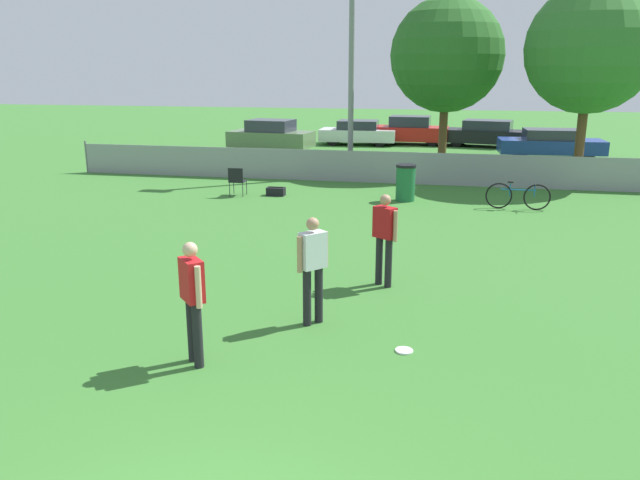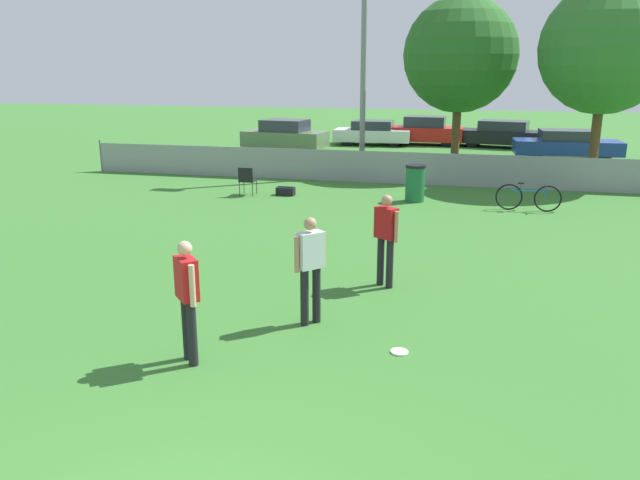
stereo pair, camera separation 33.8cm
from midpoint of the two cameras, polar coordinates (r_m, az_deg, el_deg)
name	(u,v)px [view 1 (the left image)]	position (r m, az deg, el deg)	size (l,w,h in m)	color
fence_backline	(397,168)	(21.84, 6.66, 6.57)	(23.90, 0.07, 1.21)	gray
light_pole	(352,31)	(23.13, 2.49, 18.57)	(0.90, 0.36, 8.77)	gray
tree_near_pole	(447,55)	(24.71, 11.13, 16.25)	(4.24, 4.24, 6.48)	brown
tree_far_right	(590,49)	(23.42, 23.08, 15.76)	(4.28, 4.28, 6.64)	brown
player_defender_red	(193,295)	(8.40, -12.71, -4.92)	(0.43, 0.44, 1.70)	black
player_receiver_white	(313,263)	(9.51, -1.68, -2.14)	(0.43, 0.44, 1.70)	black
player_thrower_red	(385,234)	(11.25, 5.07, 0.58)	(0.48, 0.41, 1.70)	black
frisbee_disc	(404,350)	(8.98, 6.61, -10.01)	(0.26, 0.26, 0.03)	white
folding_chair_sideline	(237,179)	(19.72, -8.09, 5.50)	(0.49, 0.49, 0.90)	#333338
bicycle_sideline	(518,196)	(18.46, 17.15, 3.86)	(1.78, 0.44, 0.80)	black
trash_bin	(406,183)	(18.96, 7.32, 5.23)	(0.60, 0.60, 1.10)	#1E6638
gear_bag_sideline	(276,191)	(19.73, -4.55, 4.45)	(0.57, 0.31, 0.28)	black
parked_car_olive	(271,136)	(31.03, -4.82, 9.48)	(4.22, 2.30, 1.48)	black
parked_car_white	(358,133)	(33.29, 3.20, 9.78)	(3.99, 1.93, 1.26)	black
parked_car_red	(410,131)	(33.72, 7.92, 9.87)	(4.03, 1.84, 1.47)	black
parked_car_dark	(487,134)	(33.38, 14.76, 9.38)	(4.73, 2.53, 1.35)	black
parked_car_blue	(551,143)	(29.94, 20.04, 8.29)	(4.58, 1.97, 1.28)	black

